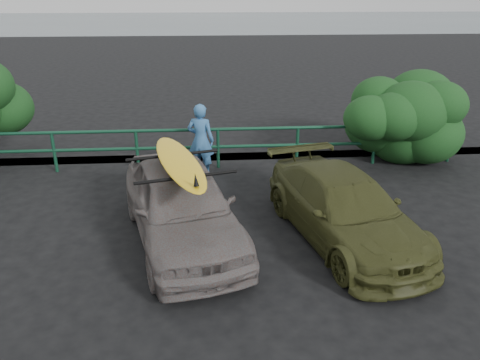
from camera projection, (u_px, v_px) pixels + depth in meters
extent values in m
plane|color=black|center=(163.00, 285.00, 7.19)|extent=(80.00, 80.00, 0.00)
plane|color=slate|center=(198.00, 21.00, 62.49)|extent=(200.00, 200.00, 0.00)
imported|color=slate|center=(181.00, 205.00, 8.19)|extent=(2.67, 4.44, 1.42)
imported|color=#3F421D|center=(344.00, 208.00, 8.31)|extent=(2.58, 4.37, 1.19)
imported|color=teal|center=(201.00, 140.00, 11.07)|extent=(0.74, 0.59, 1.76)
ellipsoid|color=yellow|center=(179.00, 162.00, 7.88)|extent=(1.31, 2.94, 0.09)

